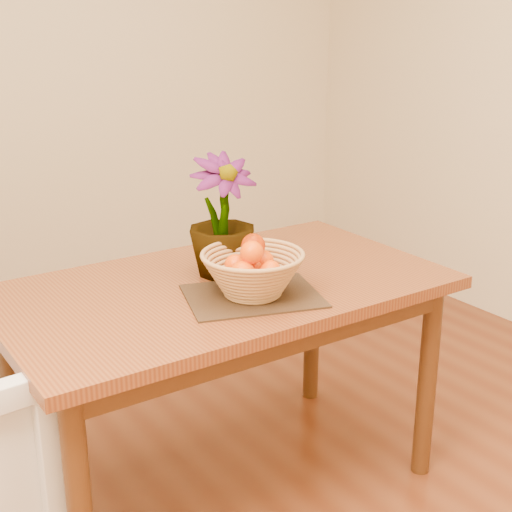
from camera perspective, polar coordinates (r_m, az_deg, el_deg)
wall_back at (r=3.91m, az=-18.32°, el=14.85°), size 4.00×0.02×2.70m
table at (r=2.28m, az=-2.64°, el=-4.19°), size 1.40×0.80×0.75m
placemat at (r=2.13m, az=-0.27°, el=-3.22°), size 0.46×0.40×0.01m
wicker_basket at (r=2.11m, az=-0.27°, el=-1.57°), size 0.31×0.31×0.13m
orange_pile at (r=2.10m, az=-0.26°, el=-0.28°), size 0.18×0.17×0.13m
potted_plant at (r=2.26m, az=-2.74°, el=3.20°), size 0.23×0.23×0.39m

